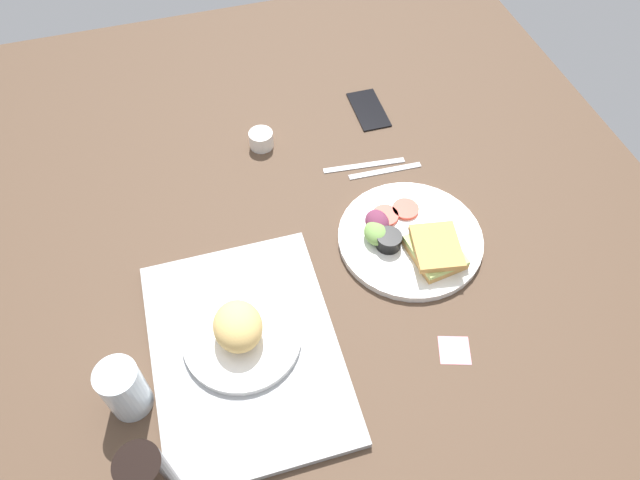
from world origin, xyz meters
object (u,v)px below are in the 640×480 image
(cell_phone, at_px, (369,109))
(fork, at_px, (385,171))
(sticky_note, at_px, (454,350))
(bread_plate_near, at_px, (240,332))
(plate_with_salad, at_px, (410,239))
(espresso_cup, at_px, (261,139))
(drinking_glass, at_px, (124,389))
(knife, at_px, (364,165))
(serving_tray, at_px, (245,350))

(cell_phone, bearing_deg, fork, 171.72)
(sticky_note, bearing_deg, cell_phone, -5.88)
(fork, relative_size, cell_phone, 1.18)
(bread_plate_near, bearing_deg, plate_with_salad, -71.69)
(plate_with_salad, xyz_separation_m, espresso_cup, (0.37, 0.23, 0.00))
(fork, height_order, cell_phone, cell_phone)
(drinking_glass, height_order, cell_phone, drinking_glass)
(plate_with_salad, relative_size, knife, 1.57)
(fork, xyz_separation_m, cell_phone, (0.21, -0.03, 0.00))
(sticky_note, bearing_deg, serving_tray, 73.85)
(sticky_note, bearing_deg, espresso_cup, 19.23)
(fork, bearing_deg, cell_phone, -96.57)
(bread_plate_near, relative_size, fork, 1.26)
(plate_with_salad, height_order, cell_phone, plate_with_salad)
(plate_with_salad, xyz_separation_m, cell_phone, (0.41, -0.06, -0.01))
(espresso_cup, bearing_deg, knife, -122.01)
(plate_with_salad, relative_size, espresso_cup, 5.32)
(serving_tray, height_order, plate_with_salad, plate_with_salad)
(bread_plate_near, bearing_deg, fork, -50.47)
(drinking_glass, bearing_deg, knife, -53.60)
(knife, bearing_deg, drinking_glass, 42.07)
(plate_with_salad, relative_size, drinking_glass, 2.56)
(plate_with_salad, relative_size, fork, 1.75)
(serving_tray, relative_size, plate_with_salad, 1.51)
(bread_plate_near, height_order, espresso_cup, bread_plate_near)
(plate_with_salad, xyz_separation_m, fork, (0.21, -0.02, -0.01))
(knife, bearing_deg, plate_with_salad, 99.52)
(plate_with_salad, bearing_deg, drinking_glass, 107.27)
(serving_tray, bearing_deg, fork, -48.86)
(espresso_cup, distance_m, cell_phone, 0.29)
(espresso_cup, height_order, cell_phone, espresso_cup)
(bread_plate_near, relative_size, sticky_note, 3.82)
(drinking_glass, height_order, sticky_note, drinking_glass)
(drinking_glass, height_order, fork, drinking_glass)
(drinking_glass, xyz_separation_m, fork, (0.39, -0.61, -0.06))
(bread_plate_near, height_order, fork, bread_plate_near)
(drinking_glass, bearing_deg, plate_with_salad, -72.73)
(bread_plate_near, height_order, plate_with_salad, bread_plate_near)
(cell_phone, height_order, sticky_note, cell_phone)
(drinking_glass, bearing_deg, espresso_cup, -32.98)
(bread_plate_near, bearing_deg, serving_tray, -175.49)
(plate_with_salad, bearing_deg, serving_tray, 110.84)
(knife, distance_m, cell_phone, 0.19)
(serving_tray, xyz_separation_m, espresso_cup, (0.51, -0.15, 0.01))
(espresso_cup, bearing_deg, drinking_glass, 147.02)
(serving_tray, xyz_separation_m, cell_phone, (0.56, -0.43, -0.00))
(cell_phone, bearing_deg, plate_with_salad, 172.96)
(drinking_glass, relative_size, knife, 0.61)
(drinking_glass, bearing_deg, sticky_note, -96.80)
(serving_tray, relative_size, fork, 2.65)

